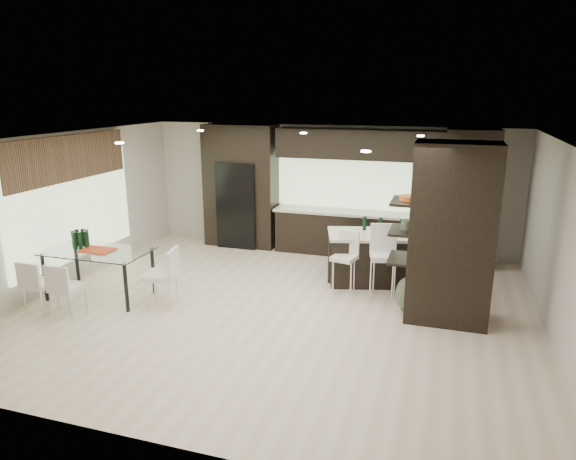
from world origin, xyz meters
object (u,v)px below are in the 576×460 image
(bench, at_px, (376,263))
(chair_near, at_px, (68,291))
(stool_right, at_px, (425,276))
(chair_end, at_px, (161,279))
(stool_mid, at_px, (383,269))
(kitchen_island, at_px, (389,258))
(chair_far, at_px, (40,287))
(floor_vase, at_px, (410,277))
(dining_table, at_px, (100,274))
(stool_left, at_px, (344,269))

(bench, distance_m, chair_near, 5.38)
(stool_right, relative_size, chair_end, 1.03)
(stool_right, xyz_separation_m, chair_near, (-5.24, -2.20, -0.06))
(stool_mid, relative_size, chair_end, 1.13)
(kitchen_island, bearing_deg, chair_end, -162.49)
(chair_near, distance_m, chair_far, 0.53)
(floor_vase, bearing_deg, stool_mid, 137.66)
(dining_table, bearing_deg, bench, 28.68)
(stool_left, bearing_deg, chair_near, -137.04)
(kitchen_island, distance_m, floor_vase, 1.31)
(stool_left, relative_size, floor_vase, 0.76)
(floor_vase, distance_m, chair_far, 5.84)
(kitchen_island, distance_m, stool_mid, 0.80)
(kitchen_island, height_order, chair_near, kitchen_island)
(floor_vase, bearing_deg, chair_near, -160.74)
(bench, relative_size, chair_near, 1.60)
(stool_mid, distance_m, floor_vase, 0.63)
(stool_mid, bearing_deg, stool_right, -11.92)
(dining_table, relative_size, chair_near, 2.14)
(stool_mid, relative_size, chair_far, 1.27)
(stool_mid, bearing_deg, kitchen_island, 76.35)
(stool_left, bearing_deg, stool_right, 12.86)
(floor_vase, bearing_deg, chair_end, -165.73)
(stool_left, height_order, stool_mid, stool_mid)
(stool_right, relative_size, chair_far, 1.16)
(kitchen_island, distance_m, stool_right, 1.03)
(stool_left, height_order, stool_right, stool_right)
(chair_near, bearing_deg, kitchen_island, 33.65)
(stool_right, xyz_separation_m, floor_vase, (-0.21, -0.44, 0.11))
(stool_right, bearing_deg, chair_end, -167.40)
(stool_right, distance_m, bench, 1.39)
(stool_right, bearing_deg, stool_mid, 175.01)
(stool_mid, xyz_separation_m, chair_far, (-5.10, -2.18, -0.11))
(bench, bearing_deg, stool_right, -51.29)
(stool_mid, relative_size, floor_vase, 0.88)
(chair_end, bearing_deg, chair_near, 111.68)
(stool_left, relative_size, chair_far, 1.10)
(kitchen_island, height_order, chair_end, kitchen_island)
(kitchen_island, distance_m, chair_near, 5.45)
(kitchen_island, relative_size, stool_right, 2.41)
(stool_left, relative_size, chair_near, 1.08)
(stool_left, xyz_separation_m, stool_right, (1.35, -0.01, 0.02))
(stool_left, distance_m, bench, 1.10)
(stool_left, distance_m, floor_vase, 1.24)
(chair_far, bearing_deg, chair_end, 25.94)
(stool_mid, distance_m, dining_table, 4.78)
(bench, height_order, chair_far, chair_far)
(bench, bearing_deg, floor_vase, -67.57)
(kitchen_island, relative_size, chair_far, 2.79)
(kitchen_island, bearing_deg, stool_right, -64.40)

